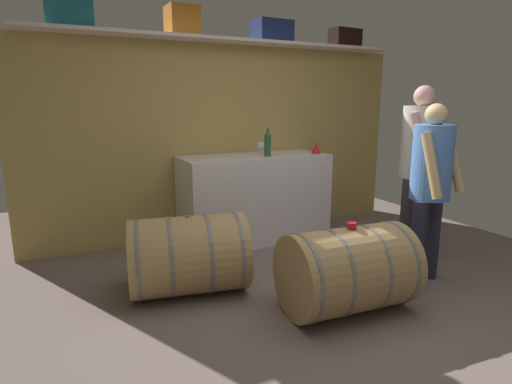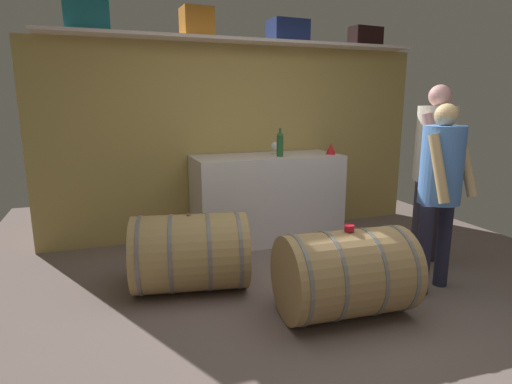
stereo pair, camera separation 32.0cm
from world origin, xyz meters
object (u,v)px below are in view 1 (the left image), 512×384
at_px(toolcase_black, 345,38).
at_px(winemaker_pouring, 420,155).
at_px(wine_barrel_far, 189,255).
at_px(visitor_tasting, 431,176).
at_px(toolcase_teal, 69,10).
at_px(toolcase_navy, 272,31).
at_px(wine_bottle_green, 268,144).
at_px(wine_glass, 261,146).
at_px(tasting_cup, 352,225).
at_px(toolcase_orange, 182,21).
at_px(work_cabinet, 254,198).
at_px(wine_barrel_near, 347,270).
at_px(red_funnel, 316,148).

height_order(toolcase_black, winemaker_pouring, toolcase_black).
height_order(wine_barrel_far, visitor_tasting, visitor_tasting).
height_order(toolcase_teal, toolcase_black, toolcase_teal).
xyz_separation_m(wine_barrel_far, visitor_tasting, (1.88, -0.69, 0.61)).
bearing_deg(toolcase_navy, wine_bottle_green, -124.85).
bearing_deg(wine_glass, tasting_cup, -96.20).
distance_m(wine_barrel_far, tasting_cup, 1.31).
relative_size(toolcase_navy, wine_glass, 3.05).
bearing_deg(toolcase_orange, wine_glass, -15.83).
bearing_deg(toolcase_navy, winemaker_pouring, -63.19).
bearing_deg(toolcase_navy, toolcase_black, -2.60).
bearing_deg(toolcase_black, tasting_cup, -129.44).
bearing_deg(winemaker_pouring, wine_barrel_far, -20.68).
relative_size(toolcase_black, work_cabinet, 0.24).
height_order(tasting_cup, visitor_tasting, visitor_tasting).
bearing_deg(wine_barrel_near, red_funnel, 67.62).
relative_size(wine_glass, visitor_tasting, 0.09).
distance_m(toolcase_navy, wine_bottle_green, 1.29).
bearing_deg(visitor_tasting, tasting_cup, -7.26).
xyz_separation_m(work_cabinet, wine_bottle_green, (0.09, -0.14, 0.61)).
distance_m(toolcase_teal, tasting_cup, 3.12).
height_order(wine_glass, wine_barrel_near, wine_glass).
distance_m(wine_barrel_near, tasting_cup, 0.34).
distance_m(wine_glass, visitor_tasting, 1.90).
bearing_deg(wine_bottle_green, winemaker_pouring, -45.45).
height_order(toolcase_navy, tasting_cup, toolcase_navy).
distance_m(tasting_cup, winemaker_pouring, 1.43).
relative_size(toolcase_orange, work_cabinet, 0.19).
height_order(wine_barrel_near, visitor_tasting, visitor_tasting).
xyz_separation_m(work_cabinet, tasting_cup, (-0.08, -1.80, 0.18)).
distance_m(toolcase_black, winemaker_pouring, 1.95).
bearing_deg(toolcase_teal, toolcase_orange, 2.02).
relative_size(toolcase_navy, work_cabinet, 0.26).
bearing_deg(wine_glass, toolcase_black, 7.92).
distance_m(wine_bottle_green, winemaker_pouring, 1.53).
relative_size(toolcase_teal, winemaker_pouring, 0.24).
relative_size(toolcase_orange, visitor_tasting, 0.20).
height_order(toolcase_navy, toolcase_black, toolcase_navy).
bearing_deg(toolcase_orange, red_funnel, -19.70).
xyz_separation_m(toolcase_black, wine_barrel_far, (-2.42, -1.25, -1.97)).
distance_m(toolcase_teal, work_cabinet, 2.55).
bearing_deg(visitor_tasting, toolcase_navy, -90.59).
bearing_deg(toolcase_teal, red_funnel, -7.19).
bearing_deg(toolcase_orange, toolcase_navy, -3.86).
bearing_deg(toolcase_teal, work_cabinet, -6.03).
bearing_deg(wine_barrel_far, toolcase_black, 37.84).
relative_size(toolcase_teal, tasting_cup, 5.75).
distance_m(toolcase_orange, wine_barrel_far, 2.39).
xyz_separation_m(toolcase_orange, wine_bottle_green, (0.78, -0.38, -1.24)).
distance_m(toolcase_teal, visitor_tasting, 3.49).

